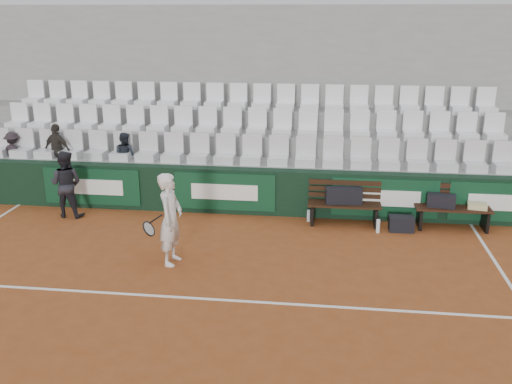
{
  "coord_description": "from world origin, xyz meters",
  "views": [
    {
      "loc": [
        1.94,
        -7.73,
        4.26
      ],
      "look_at": [
        0.67,
        2.4,
        1.0
      ],
      "focal_mm": 40.0,
      "sensor_mm": 36.0,
      "label": 1
    }
  ],
  "objects_px": {
    "bench_left": "(344,214)",
    "bench_right": "(452,218)",
    "ball_kid": "(66,184)",
    "sports_bag_ground": "(401,224)",
    "spectator_c": "(123,136)",
    "sports_bag_left": "(344,195)",
    "spectator_a": "(11,134)",
    "tennis_player": "(170,219)",
    "sports_bag_right": "(441,201)",
    "water_bottle_far": "(378,226)",
    "spectator_b": "(56,131)",
    "water_bottle_near": "(309,216)"
  },
  "relations": [
    {
      "from": "sports_bag_ground",
      "to": "spectator_c",
      "type": "xyz_separation_m",
      "value": [
        -6.15,
        1.18,
        1.39
      ]
    },
    {
      "from": "water_bottle_near",
      "to": "spectator_a",
      "type": "bearing_deg",
      "value": 172.91
    },
    {
      "from": "tennis_player",
      "to": "ball_kid",
      "type": "relative_size",
      "value": 1.13
    },
    {
      "from": "sports_bag_right",
      "to": "ball_kid",
      "type": "xyz_separation_m",
      "value": [
        -7.85,
        -0.3,
        0.15
      ]
    },
    {
      "from": "bench_left",
      "to": "water_bottle_near",
      "type": "distance_m",
      "value": 0.74
    },
    {
      "from": "tennis_player",
      "to": "spectator_c",
      "type": "bearing_deg",
      "value": 121.05
    },
    {
      "from": "sports_bag_left",
      "to": "sports_bag_ground",
      "type": "height_order",
      "value": "sports_bag_left"
    },
    {
      "from": "bench_right",
      "to": "spectator_b",
      "type": "xyz_separation_m",
      "value": [
        -8.8,
        0.91,
        1.39
      ]
    },
    {
      "from": "tennis_player",
      "to": "ball_kid",
      "type": "distance_m",
      "value": 3.53
    },
    {
      "from": "ball_kid",
      "to": "spectator_a",
      "type": "distance_m",
      "value": 2.3
    },
    {
      "from": "sports_bag_right",
      "to": "tennis_player",
      "type": "distance_m",
      "value": 5.52
    },
    {
      "from": "sports_bag_ground",
      "to": "spectator_b",
      "type": "height_order",
      "value": "spectator_b"
    },
    {
      "from": "ball_kid",
      "to": "sports_bag_left",
      "type": "bearing_deg",
      "value": -175.82
    },
    {
      "from": "sports_bag_left",
      "to": "spectator_c",
      "type": "height_order",
      "value": "spectator_c"
    },
    {
      "from": "sports_bag_right",
      "to": "ball_kid",
      "type": "bearing_deg",
      "value": -177.83
    },
    {
      "from": "spectator_b",
      "to": "sports_bag_ground",
      "type": "bearing_deg",
      "value": -172.49
    },
    {
      "from": "tennis_player",
      "to": "spectator_a",
      "type": "bearing_deg",
      "value": 145.17
    },
    {
      "from": "sports_bag_left",
      "to": "spectator_c",
      "type": "bearing_deg",
      "value": 169.9
    },
    {
      "from": "sports_bag_left",
      "to": "water_bottle_far",
      "type": "distance_m",
      "value": 0.96
    },
    {
      "from": "spectator_a",
      "to": "spectator_c",
      "type": "xyz_separation_m",
      "value": [
        2.72,
        0.0,
        0.03
      ]
    },
    {
      "from": "sports_bag_right",
      "to": "spectator_c",
      "type": "bearing_deg",
      "value": 172.69
    },
    {
      "from": "sports_bag_right",
      "to": "spectator_a",
      "type": "relative_size",
      "value": 0.55
    },
    {
      "from": "sports_bag_right",
      "to": "water_bottle_far",
      "type": "height_order",
      "value": "sports_bag_right"
    },
    {
      "from": "water_bottle_far",
      "to": "spectator_b",
      "type": "height_order",
      "value": "spectator_b"
    },
    {
      "from": "ball_kid",
      "to": "spectator_b",
      "type": "bearing_deg",
      "value": -57.94
    },
    {
      "from": "spectator_a",
      "to": "ball_kid",
      "type": "bearing_deg",
      "value": 152.91
    },
    {
      "from": "bench_left",
      "to": "tennis_player",
      "type": "relative_size",
      "value": 0.91
    },
    {
      "from": "ball_kid",
      "to": "water_bottle_near",
      "type": "bearing_deg",
      "value": -175.21
    },
    {
      "from": "water_bottle_near",
      "to": "spectator_a",
      "type": "xyz_separation_m",
      "value": [
        -6.98,
        0.87,
        1.38
      ]
    },
    {
      "from": "water_bottle_far",
      "to": "spectator_a",
      "type": "bearing_deg",
      "value": 170.9
    },
    {
      "from": "bench_right",
      "to": "water_bottle_far",
      "type": "bearing_deg",
      "value": -163.84
    },
    {
      "from": "sports_bag_ground",
      "to": "tennis_player",
      "type": "distance_m",
      "value": 4.72
    },
    {
      "from": "bench_left",
      "to": "spectator_c",
      "type": "bearing_deg",
      "value": 169.41
    },
    {
      "from": "bench_right",
      "to": "spectator_b",
      "type": "relative_size",
      "value": 1.22
    },
    {
      "from": "sports_bag_left",
      "to": "ball_kid",
      "type": "relative_size",
      "value": 0.51
    },
    {
      "from": "sports_bag_left",
      "to": "tennis_player",
      "type": "relative_size",
      "value": 0.45
    },
    {
      "from": "spectator_a",
      "to": "spectator_c",
      "type": "bearing_deg",
      "value": -173.82
    },
    {
      "from": "bench_left",
      "to": "water_bottle_far",
      "type": "xyz_separation_m",
      "value": [
        0.67,
        -0.41,
        -0.09
      ]
    },
    {
      "from": "spectator_a",
      "to": "spectator_c",
      "type": "relative_size",
      "value": 0.94
    },
    {
      "from": "sports_bag_left",
      "to": "spectator_a",
      "type": "xyz_separation_m",
      "value": [
        -7.69,
        0.89,
        0.89
      ]
    },
    {
      "from": "tennis_player",
      "to": "spectator_b",
      "type": "bearing_deg",
      "value": 137.68
    },
    {
      "from": "sports_bag_left",
      "to": "water_bottle_far",
      "type": "xyz_separation_m",
      "value": [
        0.7,
        -0.46,
        -0.47
      ]
    },
    {
      "from": "sports_bag_right",
      "to": "water_bottle_far",
      "type": "relative_size",
      "value": 1.99
    },
    {
      "from": "sports_bag_ground",
      "to": "water_bottle_near",
      "type": "relative_size",
      "value": 1.95
    },
    {
      "from": "bench_left",
      "to": "bench_right",
      "type": "xyz_separation_m",
      "value": [
        2.19,
        0.03,
        0.0
      ]
    },
    {
      "from": "sports_bag_right",
      "to": "sports_bag_ground",
      "type": "distance_m",
      "value": 0.95
    },
    {
      "from": "sports_bag_ground",
      "to": "water_bottle_far",
      "type": "xyz_separation_m",
      "value": [
        -0.47,
        -0.16,
        -0.01
      ]
    },
    {
      "from": "water_bottle_far",
      "to": "ball_kid",
      "type": "xyz_separation_m",
      "value": [
        -6.58,
        0.16,
        0.59
      ]
    },
    {
      "from": "water_bottle_near",
      "to": "sports_bag_left",
      "type": "bearing_deg",
      "value": -1.49
    },
    {
      "from": "bench_left",
      "to": "ball_kid",
      "type": "distance_m",
      "value": 5.93
    }
  ]
}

